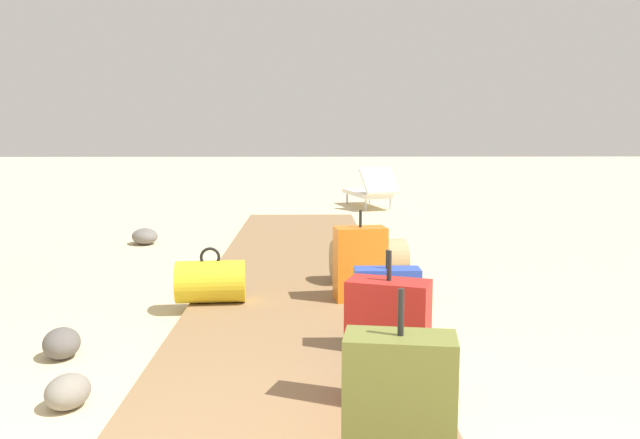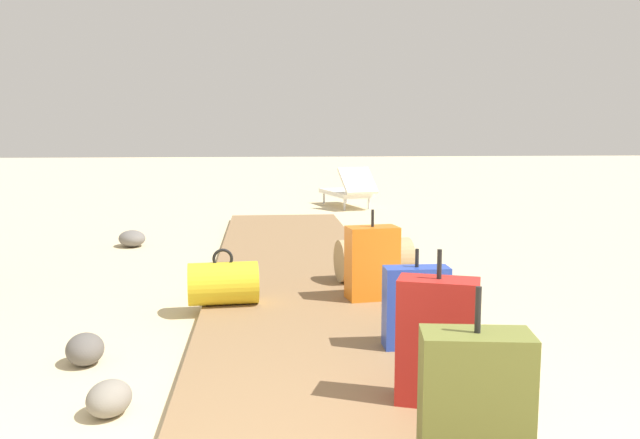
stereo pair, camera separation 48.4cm
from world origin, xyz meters
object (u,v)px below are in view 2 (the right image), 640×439
object	(u,v)px
suitcase_orange	(372,263)
suitcase_blue	(416,307)
suitcase_red	(437,341)
duffel_bag_yellow	(223,283)
suitcase_olive	(475,405)
lounge_chair	(348,190)
duffel_bag_tan	(374,259)

from	to	relation	value
suitcase_orange	suitcase_blue	distance (m)	1.22
suitcase_red	duffel_bag_yellow	bearing A→B (deg)	120.55
suitcase_olive	duffel_bag_yellow	distance (m)	2.95
suitcase_olive	suitcase_red	xyz separation A→B (m)	(0.04, 0.71, 0.03)
suitcase_olive	suitcase_blue	xyz separation A→B (m)	(0.14, 1.57, -0.04)
lounge_chair	suitcase_red	bearing A→B (deg)	-94.78
suitcase_blue	duffel_bag_tan	distance (m)	1.87
duffel_bag_yellow	suitcase_blue	distance (m)	1.72
suitcase_orange	duffel_bag_tan	distance (m)	0.67
suitcase_red	duffel_bag_tan	distance (m)	2.74
duffel_bag_yellow	duffel_bag_tan	distance (m)	1.52
suitcase_olive	suitcase_red	bearing A→B (deg)	86.77
suitcase_blue	lounge_chair	world-z (taller)	lounge_chair
suitcase_orange	suitcase_red	bearing A→B (deg)	-90.58
suitcase_red	suitcase_blue	world-z (taller)	suitcase_red
suitcase_red	lounge_chair	xyz separation A→B (m)	(0.76, 9.08, -0.08)
duffel_bag_tan	lounge_chair	world-z (taller)	lounge_chair
suitcase_olive	lounge_chair	distance (m)	9.82
lounge_chair	duffel_bag_tan	bearing A→B (deg)	-95.47
duffel_bag_yellow	suitcase_blue	world-z (taller)	suitcase_blue
suitcase_red	suitcase_olive	bearing A→B (deg)	-93.23
suitcase_red	lounge_chair	world-z (taller)	suitcase_red
suitcase_olive	suitcase_orange	bearing A→B (deg)	88.74
suitcase_olive	duffel_bag_tan	world-z (taller)	suitcase_olive
suitcase_red	duffel_bag_tan	size ratio (longest dim) A/B	1.10
suitcase_olive	suitcase_red	size ratio (longest dim) A/B	0.98
suitcase_olive	duffel_bag_tan	size ratio (longest dim) A/B	1.08
duffel_bag_yellow	suitcase_red	xyz separation A→B (m)	(1.19, -2.01, 0.15)
duffel_bag_yellow	suitcase_red	distance (m)	2.34
suitcase_orange	suitcase_blue	world-z (taller)	suitcase_orange
suitcase_red	suitcase_orange	bearing A→B (deg)	89.42
suitcase_orange	suitcase_red	size ratio (longest dim) A/B	0.93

